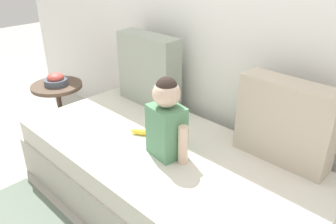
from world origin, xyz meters
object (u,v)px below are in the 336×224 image
throw_pillow_left (149,70)px  banana (143,132)px  side_table (58,95)px  fruit_bowl (56,80)px  throw_pillow_right (285,122)px  couch (165,176)px  toddler (167,119)px

throw_pillow_left → banana: (0.33, -0.37, -0.24)m
throw_pillow_left → banana: 0.55m
side_table → fruit_bowl: (-0.00, 0.00, 0.14)m
throw_pillow_right → banana: 0.87m
couch → side_table: 1.33m
side_table → throw_pillow_left: bearing=24.7°
throw_pillow_right → side_table: (-1.87, -0.36, -0.30)m
couch → throw_pillow_left: bearing=145.2°
throw_pillow_left → side_table: (-0.78, -0.36, -0.33)m
couch → throw_pillow_right: (0.55, 0.38, 0.45)m
throw_pillow_right → toddler: toddler is taller
toddler → banana: toddler is taller
banana → fruit_bowl: fruit_bowl is taller
throw_pillow_right → fruit_bowl: size_ratio=2.66×
couch → banana: 0.31m
couch → toddler: toddler is taller
throw_pillow_left → banana: size_ratio=3.11×
couch → banana: banana is taller
fruit_bowl → throw_pillow_right: bearing=10.8°
side_table → fruit_bowl: bearing=176.4°
toddler → side_table: toddler is taller
throw_pillow_left → toddler: 0.73m
banana → toddler: bearing=-10.6°
toddler → fruit_bowl: toddler is taller
throw_pillow_left → fruit_bowl: (-0.78, -0.36, -0.19)m
banana → throw_pillow_right: bearing=25.9°
couch → toddler: size_ratio=4.15×
couch → side_table: side_table is taller
throw_pillow_right → side_table: bearing=-169.2°
couch → fruit_bowl: fruit_bowl is taller
couch → banana: size_ratio=11.68×
throw_pillow_left → side_table: 0.92m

